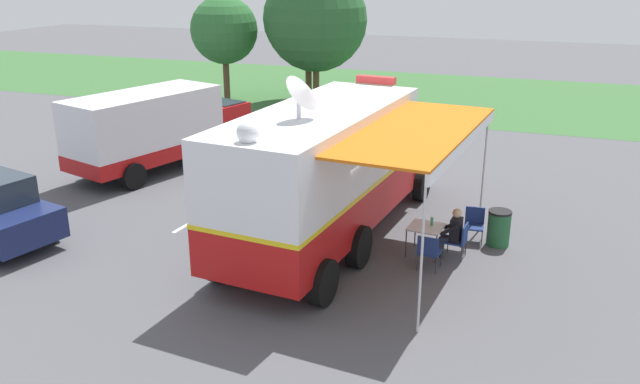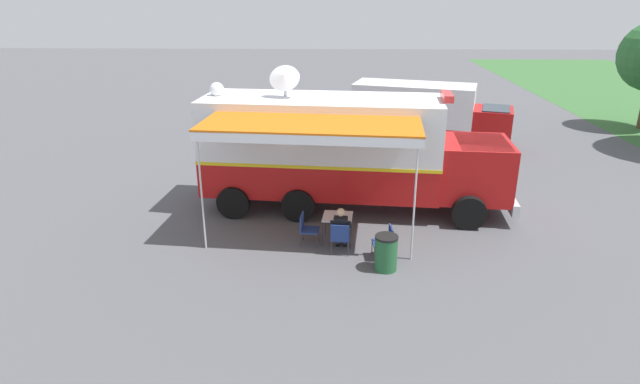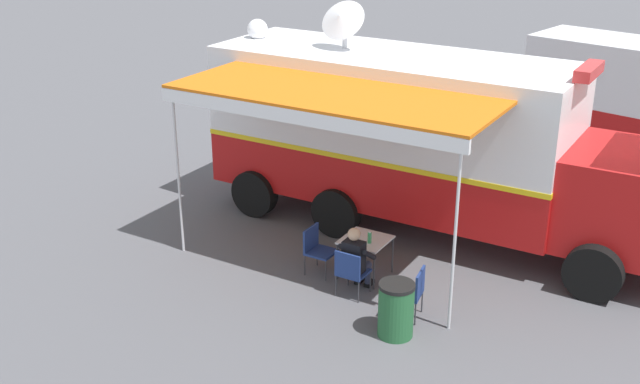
% 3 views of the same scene
% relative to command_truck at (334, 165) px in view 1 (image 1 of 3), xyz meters
% --- Properties ---
extents(ground_plane, '(100.00, 100.00, 0.00)m').
position_rel_command_truck_xyz_m(ground_plane, '(-0.10, -0.74, -1.94)').
color(ground_plane, '#515156').
extents(grass_verge, '(80.00, 14.00, 0.01)m').
position_rel_command_truck_xyz_m(grass_verge, '(-0.10, 20.19, -1.94)').
color(grass_verge, '#386633').
rests_on(grass_verge, ground).
extents(lot_stripe, '(0.55, 4.79, 0.01)m').
position_rel_command_truck_xyz_m(lot_stripe, '(-3.84, 1.24, -1.94)').
color(lot_stripe, silver).
rests_on(lot_stripe, ground).
extents(command_truck, '(5.36, 9.67, 4.53)m').
position_rel_command_truck_xyz_m(command_truck, '(0.00, 0.00, 0.00)').
color(command_truck, '#B71414').
rests_on(command_truck, ground).
extents(folding_table, '(0.87, 0.87, 0.73)m').
position_rel_command_truck_xyz_m(folding_table, '(2.42, -0.22, -1.27)').
color(folding_table, silver).
rests_on(folding_table, ground).
extents(water_bottle, '(0.07, 0.07, 0.22)m').
position_rel_command_truck_xyz_m(water_bottle, '(2.53, -0.10, -1.11)').
color(water_bottle, '#3F9959').
rests_on(water_bottle, folding_table).
extents(folding_chair_at_table, '(0.52, 0.52, 0.87)m').
position_rel_command_truck_xyz_m(folding_chair_at_table, '(3.22, -0.15, -1.43)').
color(folding_chair_at_table, navy).
rests_on(folding_chair_at_table, ground).
extents(folding_chair_beside_table, '(0.52, 0.52, 0.87)m').
position_rel_command_truck_xyz_m(folding_chair_beside_table, '(2.66, -1.07, -1.43)').
color(folding_chair_beside_table, navy).
rests_on(folding_chair_beside_table, ground).
extents(folding_chair_spare_by_truck, '(0.52, 0.52, 0.87)m').
position_rel_command_truck_xyz_m(folding_chair_spare_by_truck, '(3.42, 1.02, -1.43)').
color(folding_chair_spare_by_truck, navy).
rests_on(folding_chair_spare_by_truck, ground).
extents(seated_responder, '(0.69, 0.59, 1.25)m').
position_rel_command_truck_xyz_m(seated_responder, '(3.04, -0.14, -1.29)').
color(seated_responder, black).
rests_on(seated_responder, ground).
extents(trash_bin, '(0.57, 0.57, 0.91)m').
position_rel_command_truck_xyz_m(trash_bin, '(4.03, 0.97, -1.49)').
color(trash_bin, '#235B33').
rests_on(trash_bin, ground).
extents(support_truck, '(3.85, 7.10, 2.70)m').
position_rel_command_truck_xyz_m(support_truck, '(-7.56, 3.68, -0.56)').
color(support_truck, white).
rests_on(support_truck, ground).
extents(tree_far_left, '(3.37, 3.37, 5.24)m').
position_rel_command_truck_xyz_m(tree_far_left, '(-10.96, 15.13, 1.59)').
color(tree_far_left, brown).
rests_on(tree_far_left, ground).
extents(tree_left_of_centre, '(4.50, 4.50, 6.40)m').
position_rel_command_truck_xyz_m(tree_left_of_centre, '(-6.88, 16.29, 2.20)').
color(tree_left_of_centre, brown).
rests_on(tree_left_of_centre, ground).
extents(tree_right_of_centre, '(4.99, 4.99, 6.60)m').
position_rel_command_truck_xyz_m(tree_right_of_centre, '(-6.33, 15.92, 2.16)').
color(tree_right_of_centre, brown).
rests_on(tree_right_of_centre, ground).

